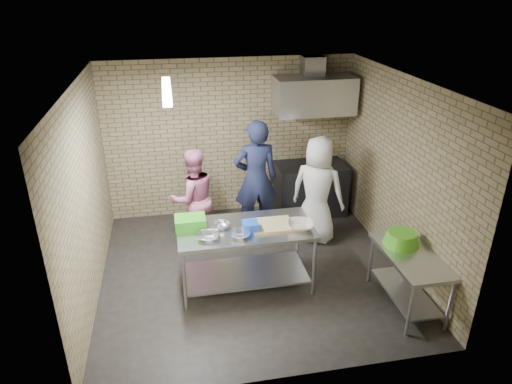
# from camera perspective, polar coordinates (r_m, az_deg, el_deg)

# --- Properties ---
(floor) EXTENTS (4.20, 4.20, 0.00)m
(floor) POSITION_cam_1_polar(r_m,az_deg,el_deg) (6.75, -0.52, -9.67)
(floor) COLOR black
(floor) RESTS_ON ground
(ceiling) EXTENTS (4.20, 4.20, 0.00)m
(ceiling) POSITION_cam_1_polar(r_m,az_deg,el_deg) (5.68, -0.63, 13.41)
(ceiling) COLOR black
(ceiling) RESTS_ON ground
(back_wall) EXTENTS (4.20, 0.06, 2.70)m
(back_wall) POSITION_cam_1_polar(r_m,az_deg,el_deg) (7.94, -3.16, 6.62)
(back_wall) COLOR tan
(back_wall) RESTS_ON ground
(front_wall) EXTENTS (4.20, 0.06, 2.70)m
(front_wall) POSITION_cam_1_polar(r_m,az_deg,el_deg) (4.38, 4.17, -9.64)
(front_wall) COLOR tan
(front_wall) RESTS_ON ground
(left_wall) EXTENTS (0.06, 4.00, 2.70)m
(left_wall) POSITION_cam_1_polar(r_m,az_deg,el_deg) (6.11, -20.33, -0.69)
(left_wall) COLOR tan
(left_wall) RESTS_ON ground
(right_wall) EXTENTS (0.06, 4.00, 2.70)m
(right_wall) POSITION_cam_1_polar(r_m,az_deg,el_deg) (6.76, 17.25, 2.17)
(right_wall) COLOR tan
(right_wall) RESTS_ON ground
(prep_table) EXTENTS (1.77, 0.88, 0.88)m
(prep_table) POSITION_cam_1_polar(r_m,az_deg,el_deg) (6.25, -1.29, -7.95)
(prep_table) COLOR #AFB2B6
(prep_table) RESTS_ON floor
(side_counter) EXTENTS (0.60, 1.20, 0.75)m
(side_counter) POSITION_cam_1_polar(r_m,az_deg,el_deg) (6.23, 18.19, -10.23)
(side_counter) COLOR silver
(side_counter) RESTS_ON floor
(stove) EXTENTS (1.20, 0.70, 0.90)m
(stove) POSITION_cam_1_polar(r_m,az_deg,el_deg) (8.22, 6.68, 0.42)
(stove) COLOR black
(stove) RESTS_ON floor
(range_hood) EXTENTS (1.30, 0.60, 0.60)m
(range_hood) POSITION_cam_1_polar(r_m,az_deg,el_deg) (7.74, 7.18, 11.77)
(range_hood) COLOR silver
(range_hood) RESTS_ON back_wall
(hood_duct) EXTENTS (0.35, 0.30, 0.30)m
(hood_duct) POSITION_cam_1_polar(r_m,az_deg,el_deg) (7.80, 7.02, 15.24)
(hood_duct) COLOR #A5A8AD
(hood_duct) RESTS_ON back_wall
(wall_shelf) EXTENTS (0.80, 0.20, 0.04)m
(wall_shelf) POSITION_cam_1_polar(r_m,az_deg,el_deg) (8.05, 8.77, 10.86)
(wall_shelf) COLOR #3F2B19
(wall_shelf) RESTS_ON back_wall
(fluorescent_fixture) EXTENTS (0.10, 1.25, 0.08)m
(fluorescent_fixture) POSITION_cam_1_polar(r_m,az_deg,el_deg) (5.60, -10.98, 12.19)
(fluorescent_fixture) COLOR white
(fluorescent_fixture) RESTS_ON ceiling
(green_crate) EXTENTS (0.39, 0.29, 0.16)m
(green_crate) POSITION_cam_1_polar(r_m,az_deg,el_deg) (6.03, -8.11, -3.78)
(green_crate) COLOR #30941B
(green_crate) RESTS_ON prep_table
(blue_tub) EXTENTS (0.20, 0.20, 0.13)m
(blue_tub) POSITION_cam_1_polar(r_m,az_deg,el_deg) (5.91, -0.69, -4.29)
(blue_tub) COLOR blue
(blue_tub) RESTS_ON prep_table
(cutting_board) EXTENTS (0.54, 0.41, 0.03)m
(cutting_board) POSITION_cam_1_polar(r_m,az_deg,el_deg) (6.06, 1.98, -4.08)
(cutting_board) COLOR tan
(cutting_board) RESTS_ON prep_table
(mixing_bowl_a) EXTENTS (0.32, 0.32, 0.07)m
(mixing_bowl_a) POSITION_cam_1_polar(r_m,az_deg,el_deg) (5.78, -5.91, -5.50)
(mixing_bowl_a) COLOR silver
(mixing_bowl_a) RESTS_ON prep_table
(mixing_bowl_b) EXTENTS (0.25, 0.25, 0.07)m
(mixing_bowl_b) POSITION_cam_1_polar(r_m,az_deg,el_deg) (6.01, -4.24, -4.16)
(mixing_bowl_b) COLOR silver
(mixing_bowl_b) RESTS_ON prep_table
(mixing_bowl_c) EXTENTS (0.30, 0.30, 0.06)m
(mixing_bowl_c) POSITION_cam_1_polar(r_m,az_deg,el_deg) (5.80, -1.95, -5.27)
(mixing_bowl_c) COLOR silver
(mixing_bowl_c) RESTS_ON prep_table
(ceramic_bowl) EXTENTS (0.40, 0.40, 0.08)m
(ceramic_bowl) POSITION_cam_1_polar(r_m,az_deg,el_deg) (6.01, 5.52, -4.12)
(ceramic_bowl) COLOR beige
(ceramic_bowl) RESTS_ON prep_table
(green_basin) EXTENTS (0.46, 0.46, 0.17)m
(green_basin) POSITION_cam_1_polar(r_m,az_deg,el_deg) (6.16, 17.52, -5.46)
(green_basin) COLOR #59C626
(green_basin) RESTS_ON side_counter
(bottle_red) EXTENTS (0.07, 0.07, 0.18)m
(bottle_red) POSITION_cam_1_polar(r_m,az_deg,el_deg) (7.95, 7.09, 11.59)
(bottle_red) COLOR #B22619
(bottle_red) RESTS_ON wall_shelf
(man_navy) EXTENTS (0.71, 0.47, 1.92)m
(man_navy) POSITION_cam_1_polar(r_m,az_deg,el_deg) (7.25, -0.02, 1.57)
(man_navy) COLOR black
(man_navy) RESTS_ON floor
(woman_pink) EXTENTS (0.91, 0.80, 1.58)m
(woman_pink) POSITION_cam_1_polar(r_m,az_deg,el_deg) (7.09, -7.76, -0.76)
(woman_pink) COLOR #C6698C
(woman_pink) RESTS_ON floor
(woman_white) EXTENTS (1.00, 0.93, 1.71)m
(woman_white) POSITION_cam_1_polar(r_m,az_deg,el_deg) (7.20, 7.60, 0.23)
(woman_white) COLOR white
(woman_white) RESTS_ON floor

